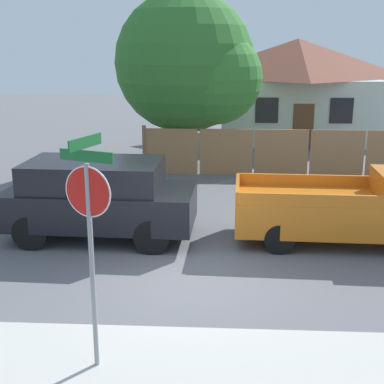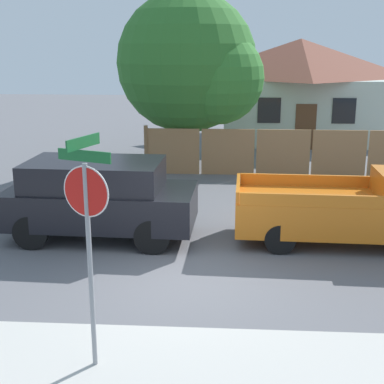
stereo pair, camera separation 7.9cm
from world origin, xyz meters
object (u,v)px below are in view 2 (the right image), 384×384
at_px(orange_pickup, 359,209).
at_px(stop_sign, 87,217).
at_px(house, 299,88).
at_px(oak_tree, 193,66).
at_px(red_suv, 99,196).

bearing_deg(orange_pickup, stop_sign, -131.14).
relative_size(house, oak_tree, 1.20).
relative_size(oak_tree, red_suv, 1.42).
bearing_deg(stop_sign, orange_pickup, 66.65).
xyz_separation_m(red_suv, stop_sign, (1.12, -5.25, 1.22)).
distance_m(oak_tree, orange_pickup, 9.56).
distance_m(orange_pickup, stop_sign, 7.33).
bearing_deg(stop_sign, red_suv, 121.94).
xyz_separation_m(house, orange_pickup, (-0.41, -14.47, -1.64)).
relative_size(oak_tree, stop_sign, 1.93).
bearing_deg(red_suv, orange_pickup, 2.00).
xyz_separation_m(oak_tree, red_suv, (-1.74, -8.01, -2.72)).
bearing_deg(orange_pickup, oak_tree, 120.31).
height_order(red_suv, orange_pickup, red_suv).
bearing_deg(stop_sign, oak_tree, 107.19).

